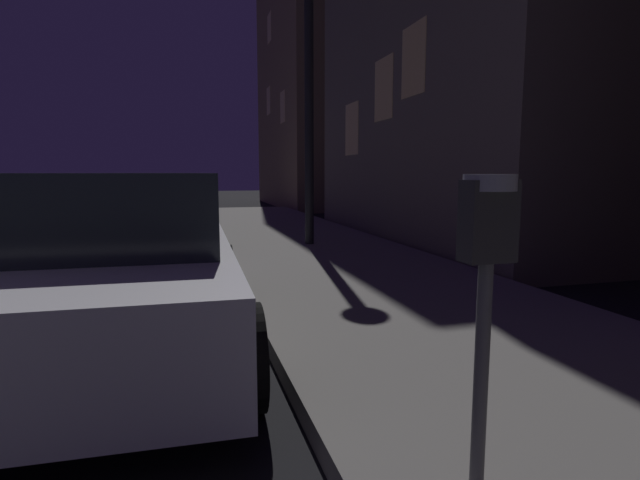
{
  "coord_description": "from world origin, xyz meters",
  "views": [
    {
      "loc": [
        3.39,
        -0.75,
        1.43
      ],
      "look_at": [
        4.16,
        2.04,
        1.04
      ],
      "focal_mm": 27.91,
      "sensor_mm": 36.0,
      "label": 1
    }
  ],
  "objects_px": {
    "car_white": "(113,265)",
    "street_lamp": "(309,38)",
    "car_blue": "(154,209)",
    "parking_meter": "(486,258)"
  },
  "relations": [
    {
      "from": "parking_meter",
      "to": "car_white",
      "type": "distance_m",
      "value": 3.06
    },
    {
      "from": "parking_meter",
      "to": "car_blue",
      "type": "height_order",
      "value": "car_blue"
    },
    {
      "from": "car_white",
      "to": "street_lamp",
      "type": "distance_m",
      "value": 6.14
    },
    {
      "from": "car_blue",
      "to": "street_lamp",
      "type": "xyz_separation_m",
      "value": [
        2.76,
        -1.74,
        3.03
      ]
    },
    {
      "from": "car_blue",
      "to": "street_lamp",
      "type": "distance_m",
      "value": 4.45
    },
    {
      "from": "parking_meter",
      "to": "car_blue",
      "type": "bearing_deg",
      "value": 100.31
    },
    {
      "from": "parking_meter",
      "to": "street_lamp",
      "type": "height_order",
      "value": "street_lamp"
    },
    {
      "from": "parking_meter",
      "to": "car_blue",
      "type": "relative_size",
      "value": 0.3
    },
    {
      "from": "car_white",
      "to": "car_blue",
      "type": "bearing_deg",
      "value": 90.0
    },
    {
      "from": "parking_meter",
      "to": "street_lamp",
      "type": "bearing_deg",
      "value": 80.86
    }
  ]
}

